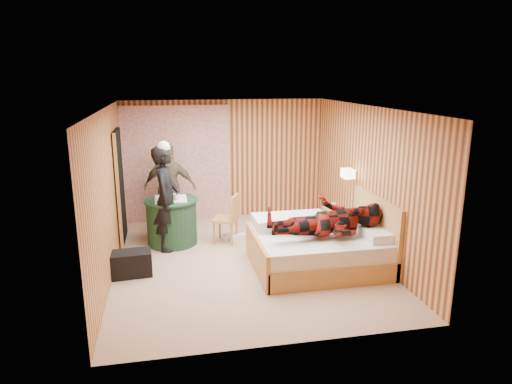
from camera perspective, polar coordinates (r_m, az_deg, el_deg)
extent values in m
cube|color=tan|center=(7.66, -1.30, -8.52)|extent=(4.20, 5.00, 0.01)
cube|color=silver|center=(7.07, -1.42, 10.49)|extent=(4.20, 5.00, 0.01)
cube|color=#E79E58|center=(9.69, -3.93, 4.05)|extent=(4.20, 0.02, 2.50)
cube|color=#E79E58|center=(7.22, -18.01, -0.20)|extent=(0.02, 5.00, 2.50)
cube|color=#E79E58|center=(7.89, 13.84, 1.30)|extent=(0.02, 5.00, 2.50)
cube|color=beige|center=(9.55, -9.84, 3.43)|extent=(2.20, 0.08, 2.40)
cube|color=black|center=(8.62, -16.63, 0.66)|extent=(0.06, 0.90, 2.05)
cylinder|color=gold|center=(8.24, 11.92, 2.31)|extent=(0.18, 0.04, 0.04)
cube|color=#FFECB2|center=(8.21, 11.40, 2.29)|extent=(0.18, 0.24, 0.16)
cube|color=#E1A05C|center=(7.43, 7.82, -8.14)|extent=(2.02, 1.61, 0.30)
cube|color=white|center=(7.33, 7.90, -6.13)|extent=(1.96, 1.55, 0.25)
cube|color=#E1A05C|center=(7.13, 0.10, -7.85)|extent=(0.06, 1.61, 0.56)
cube|color=#E1A05C|center=(7.64, 14.77, -4.61)|extent=(0.06, 1.61, 1.11)
cube|color=white|center=(7.22, 14.88, -5.14)|extent=(0.38, 0.55, 0.14)
cube|color=white|center=(7.88, 12.46, -3.35)|extent=(0.38, 0.55, 0.14)
cube|color=white|center=(7.56, 4.30, -3.64)|extent=(1.21, 0.61, 0.18)
cube|color=#E1A05C|center=(8.80, 9.90, -3.83)|extent=(0.38, 0.53, 0.53)
cube|color=#E1A05C|center=(8.75, 9.95, -2.79)|extent=(0.40, 0.54, 0.03)
cylinder|color=#1E422A|center=(8.40, -10.47, -3.73)|extent=(0.89, 0.89, 0.81)
cylinder|color=#1E422A|center=(8.28, -10.60, -1.03)|extent=(0.95, 0.95, 0.03)
cube|color=white|center=(8.28, -10.60, -0.87)|extent=(0.70, 0.70, 0.01)
cube|color=#E1A05C|center=(9.02, -10.57, -2.16)|extent=(0.48, 0.48, 0.05)
cube|color=#E1A05C|center=(9.13, -10.86, -0.34)|extent=(0.42, 0.11, 0.46)
cylinder|color=#E1A05C|center=(8.90, -11.37, -4.01)|extent=(0.04, 0.04, 0.43)
cylinder|color=#E1A05C|center=(9.28, -9.66, -3.17)|extent=(0.04, 0.04, 0.43)
cube|color=#E1A05C|center=(8.33, -3.85, -3.44)|extent=(0.54, 0.54, 0.05)
cube|color=#E1A05C|center=(8.21, -2.65, -1.93)|extent=(0.21, 0.38, 0.44)
cylinder|color=#E1A05C|center=(8.60, -4.54, -4.47)|extent=(0.04, 0.04, 0.42)
cylinder|color=#E1A05C|center=(8.21, -3.07, -5.37)|extent=(0.04, 0.04, 0.42)
cube|color=black|center=(7.30, -15.59, -8.64)|extent=(0.70, 0.41, 0.38)
cube|color=white|center=(8.59, -3.37, -5.56)|extent=(0.26, 0.18, 0.11)
cube|color=white|center=(8.47, -2.21, -5.76)|extent=(0.32, 0.21, 0.13)
imported|color=black|center=(8.02, -11.17, -0.80)|extent=(0.56, 0.74, 1.84)
imported|color=brown|center=(9.04, -10.70, 0.58)|extent=(1.08, 0.64, 1.72)
imported|color=maroon|center=(6.99, 8.97, -2.38)|extent=(0.86, 0.67, 1.77)
imported|color=white|center=(8.67, 10.10, -2.21)|extent=(0.25, 0.27, 0.02)
imported|color=white|center=(8.67, 10.10, -2.09)|extent=(0.25, 0.27, 0.02)
imported|color=white|center=(8.83, 9.69, -1.66)|extent=(0.11, 0.11, 0.09)
imported|color=white|center=(8.22, -9.92, -0.56)|extent=(0.15, 0.15, 0.10)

